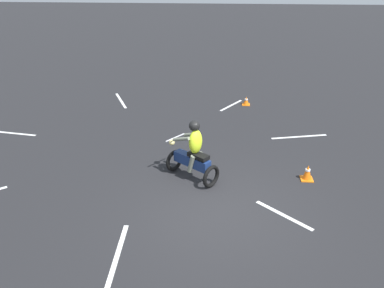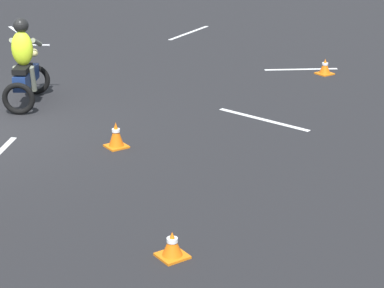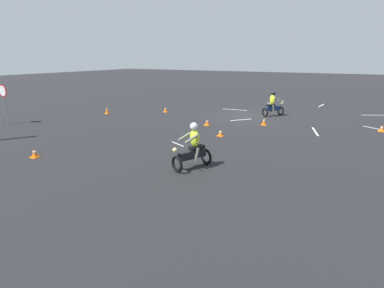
{
  "view_description": "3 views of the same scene",
  "coord_description": "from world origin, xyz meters",
  "px_view_note": "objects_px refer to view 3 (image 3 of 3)",
  "views": [
    {
      "loc": [
        7.15,
        0.14,
        5.0
      ],
      "look_at": [
        -1.44,
        -0.71,
        1.0
      ],
      "focal_mm": 35.0,
      "sensor_mm": 36.0,
      "label": 1
    },
    {
      "loc": [
        3.73,
        12.25,
        4.2
      ],
      "look_at": [
        -1.36,
        4.89,
        0.9
      ],
      "focal_mm": 70.0,
      "sensor_mm": 36.0,
      "label": 2
    },
    {
      "loc": [
        -6.03,
        19.34,
        3.85
      ],
      "look_at": [
        -1.28,
        10.48,
        0.9
      ],
      "focal_mm": 28.0,
      "sensor_mm": 36.0,
      "label": 3
    }
  ],
  "objects_px": {
    "motorcycle_rider_background": "(193,149)",
    "traffic_cone_far_right": "(107,110)",
    "traffic_cone_far_center": "(264,122)",
    "traffic_cone_far_left": "(221,133)",
    "motorcycle_rider_foreground": "(273,105)",
    "traffic_cone_near_left": "(165,110)",
    "traffic_cone_mid_center": "(382,129)",
    "traffic_cone_near_right": "(207,123)",
    "stop_sign": "(4,96)",
    "traffic_cone_mid_left": "(35,153)"
  },
  "relations": [
    {
      "from": "traffic_cone_near_left",
      "to": "traffic_cone_far_center",
      "type": "relative_size",
      "value": 0.87
    },
    {
      "from": "traffic_cone_far_center",
      "to": "traffic_cone_near_right",
      "type": "bearing_deg",
      "value": 29.52
    },
    {
      "from": "traffic_cone_mid_center",
      "to": "traffic_cone_mid_left",
      "type": "xyz_separation_m",
      "value": [
        12.38,
        11.47,
        0.0
      ]
    },
    {
      "from": "stop_sign",
      "to": "traffic_cone_far_center",
      "type": "relative_size",
      "value": 5.46
    },
    {
      "from": "traffic_cone_far_right",
      "to": "traffic_cone_near_left",
      "type": "bearing_deg",
      "value": -143.52
    },
    {
      "from": "traffic_cone_mid_center",
      "to": "traffic_cone_far_right",
      "type": "xyz_separation_m",
      "value": [
        16.62,
        2.98,
        0.06
      ]
    },
    {
      "from": "stop_sign",
      "to": "traffic_cone_mid_left",
      "type": "xyz_separation_m",
      "value": [
        -7.0,
        3.18,
        -1.47
      ]
    },
    {
      "from": "traffic_cone_near_right",
      "to": "traffic_cone_mid_center",
      "type": "xyz_separation_m",
      "value": [
        -8.84,
        -3.04,
        0.0
      ]
    },
    {
      "from": "traffic_cone_near_right",
      "to": "traffic_cone_far_right",
      "type": "xyz_separation_m",
      "value": [
        7.78,
        -0.06,
        0.06
      ]
    },
    {
      "from": "motorcycle_rider_foreground",
      "to": "traffic_cone_far_center",
      "type": "height_order",
      "value": "motorcycle_rider_foreground"
    },
    {
      "from": "traffic_cone_mid_left",
      "to": "traffic_cone_far_center",
      "type": "distance_m",
      "value": 11.95
    },
    {
      "from": "traffic_cone_mid_left",
      "to": "traffic_cone_far_right",
      "type": "distance_m",
      "value": 9.5
    },
    {
      "from": "motorcycle_rider_foreground",
      "to": "traffic_cone_near_left",
      "type": "bearing_deg",
      "value": -126.8
    },
    {
      "from": "traffic_cone_near_right",
      "to": "traffic_cone_mid_left",
      "type": "distance_m",
      "value": 9.15
    },
    {
      "from": "traffic_cone_mid_center",
      "to": "traffic_cone_near_right",
      "type": "bearing_deg",
      "value": 18.95
    },
    {
      "from": "motorcycle_rider_background",
      "to": "stop_sign",
      "type": "height_order",
      "value": "stop_sign"
    },
    {
      "from": "motorcycle_rider_background",
      "to": "traffic_cone_far_center",
      "type": "relative_size",
      "value": 3.94
    },
    {
      "from": "traffic_cone_near_left",
      "to": "traffic_cone_mid_left",
      "type": "relative_size",
      "value": 1.06
    },
    {
      "from": "traffic_cone_near_right",
      "to": "traffic_cone_mid_left",
      "type": "height_order",
      "value": "traffic_cone_mid_left"
    },
    {
      "from": "motorcycle_rider_foreground",
      "to": "traffic_cone_near_left",
      "type": "relative_size",
      "value": 4.5
    },
    {
      "from": "stop_sign",
      "to": "traffic_cone_near_left",
      "type": "bearing_deg",
      "value": -127.97
    },
    {
      "from": "motorcycle_rider_background",
      "to": "traffic_cone_near_left",
      "type": "distance_m",
      "value": 11.42
    },
    {
      "from": "stop_sign",
      "to": "traffic_cone_mid_center",
      "type": "xyz_separation_m",
      "value": [
        -19.38,
        -8.29,
        -1.47
      ]
    },
    {
      "from": "traffic_cone_near_right",
      "to": "traffic_cone_mid_center",
      "type": "bearing_deg",
      "value": -161.05
    },
    {
      "from": "motorcycle_rider_foreground",
      "to": "traffic_cone_far_left",
      "type": "xyz_separation_m",
      "value": [
        1.0,
        6.52,
        -0.57
      ]
    },
    {
      "from": "motorcycle_rider_foreground",
      "to": "traffic_cone_near_right",
      "type": "relative_size",
      "value": 4.93
    },
    {
      "from": "motorcycle_rider_background",
      "to": "traffic_cone_far_right",
      "type": "height_order",
      "value": "motorcycle_rider_background"
    },
    {
      "from": "traffic_cone_far_right",
      "to": "traffic_cone_far_center",
      "type": "distance_m",
      "value": 10.79
    },
    {
      "from": "traffic_cone_mid_center",
      "to": "traffic_cone_far_right",
      "type": "bearing_deg",
      "value": 10.16
    },
    {
      "from": "traffic_cone_near_right",
      "to": "traffic_cone_far_right",
      "type": "bearing_deg",
      "value": -0.42
    },
    {
      "from": "traffic_cone_mid_left",
      "to": "traffic_cone_far_center",
      "type": "relative_size",
      "value": 0.83
    },
    {
      "from": "stop_sign",
      "to": "traffic_cone_mid_center",
      "type": "relative_size",
      "value": 6.76
    },
    {
      "from": "motorcycle_rider_background",
      "to": "traffic_cone_mid_center",
      "type": "distance_m",
      "value": 11.45
    },
    {
      "from": "stop_sign",
      "to": "traffic_cone_near_left",
      "type": "height_order",
      "value": "stop_sign"
    },
    {
      "from": "traffic_cone_far_center",
      "to": "traffic_cone_far_left",
      "type": "xyz_separation_m",
      "value": [
        1.24,
        3.54,
        -0.05
      ]
    },
    {
      "from": "motorcycle_rider_background",
      "to": "traffic_cone_mid_left",
      "type": "distance_m",
      "value": 6.38
    },
    {
      "from": "traffic_cone_mid_center",
      "to": "traffic_cone_far_center",
      "type": "height_order",
      "value": "traffic_cone_far_center"
    },
    {
      "from": "traffic_cone_far_right",
      "to": "traffic_cone_far_center",
      "type": "relative_size",
      "value": 1.1
    },
    {
      "from": "traffic_cone_near_left",
      "to": "traffic_cone_far_left",
      "type": "bearing_deg",
      "value": 144.49
    },
    {
      "from": "traffic_cone_near_left",
      "to": "traffic_cone_far_left",
      "type": "distance_m",
      "value": 7.55
    },
    {
      "from": "motorcycle_rider_foreground",
      "to": "traffic_cone_far_left",
      "type": "distance_m",
      "value": 6.63
    },
    {
      "from": "motorcycle_rider_background",
      "to": "traffic_cone_far_left",
      "type": "distance_m",
      "value": 4.72
    },
    {
      "from": "traffic_cone_near_left",
      "to": "traffic_cone_near_right",
      "type": "xyz_separation_m",
      "value": [
        -4.5,
        2.49,
        -0.02
      ]
    },
    {
      "from": "traffic_cone_mid_left",
      "to": "motorcycle_rider_foreground",
      "type": "bearing_deg",
      "value": -115.31
    },
    {
      "from": "traffic_cone_far_left",
      "to": "traffic_cone_far_right",
      "type": "bearing_deg",
      "value": -11.72
    },
    {
      "from": "stop_sign",
      "to": "traffic_cone_near_right",
      "type": "height_order",
      "value": "stop_sign"
    },
    {
      "from": "traffic_cone_mid_center",
      "to": "traffic_cone_far_right",
      "type": "relative_size",
      "value": 0.74
    },
    {
      "from": "traffic_cone_far_center",
      "to": "traffic_cone_near_left",
      "type": "bearing_deg",
      "value": -6.55
    },
    {
      "from": "motorcycle_rider_background",
      "to": "traffic_cone_mid_center",
      "type": "height_order",
      "value": "motorcycle_rider_background"
    },
    {
      "from": "motorcycle_rider_background",
      "to": "traffic_cone_mid_left",
      "type": "bearing_deg",
      "value": 42.28
    }
  ]
}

